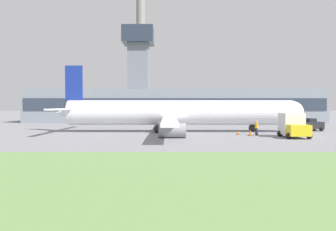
# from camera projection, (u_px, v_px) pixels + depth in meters

# --- Properties ---
(ground_plane) EXTENTS (400.00, 400.00, 0.00)m
(ground_plane) POSITION_uv_depth(u_px,v_px,m) (178.00, 133.00, 42.88)
(ground_plane) COLOR gray
(terminal_building) EXTENTS (63.89, 14.59, 21.32)m
(terminal_building) POSITION_uv_depth(u_px,v_px,m) (171.00, 103.00, 74.65)
(terminal_building) COLOR gray
(terminal_building) RESTS_ON ground_plane
(smokestack_left) EXTENTS (3.01, 3.01, 36.60)m
(smokestack_left) POSITION_uv_depth(u_px,v_px,m) (140.00, 57.00, 98.58)
(smokestack_left) COLOR gray
(smokestack_left) RESTS_ON ground_plane
(airplane) EXTENTS (34.12, 32.60, 9.10)m
(airplane) POSITION_uv_depth(u_px,v_px,m) (177.00, 113.00, 45.00)
(airplane) COLOR white
(airplane) RESTS_ON ground_plane
(pushback_tug) EXTENTS (3.43, 2.71, 1.79)m
(pushback_tug) POSITION_uv_depth(u_px,v_px,m) (310.00, 125.00, 46.86)
(pushback_tug) COLOR #232328
(pushback_tug) RESTS_ON ground_plane
(fuel_truck) EXTENTS (2.88, 4.27, 2.75)m
(fuel_truck) POSITION_uv_depth(u_px,v_px,m) (292.00, 126.00, 36.93)
(fuel_truck) COLOR yellow
(fuel_truck) RESTS_ON ground_plane
(ground_crew_person) EXTENTS (0.40, 0.40, 1.77)m
(ground_crew_person) POSITION_uv_depth(u_px,v_px,m) (256.00, 128.00, 39.74)
(ground_crew_person) COLOR #23283D
(ground_crew_person) RESTS_ON ground_plane
(traffic_cone_near_nose) EXTENTS (0.49, 0.49, 0.51)m
(traffic_cone_near_nose) POSITION_uv_depth(u_px,v_px,m) (238.00, 133.00, 40.57)
(traffic_cone_near_nose) COLOR black
(traffic_cone_near_nose) RESTS_ON ground_plane
(traffic_cone_wingtip) EXTENTS (0.62, 0.62, 0.67)m
(traffic_cone_wingtip) POSITION_uv_depth(u_px,v_px,m) (250.00, 133.00, 39.09)
(traffic_cone_wingtip) COLOR black
(traffic_cone_wingtip) RESTS_ON ground_plane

